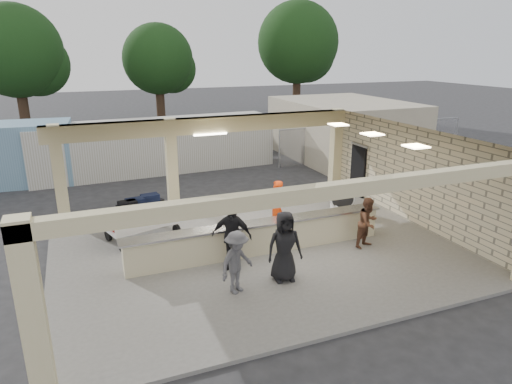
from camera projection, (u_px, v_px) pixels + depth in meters
name	position (u px, v px, depth m)	size (l,w,h in m)	color
ground	(253.00, 249.00, 14.36)	(120.00, 120.00, 0.00)	#262628
pavilion	(252.00, 201.00, 14.62)	(12.01, 10.00, 3.55)	slate
baggage_counter	(259.00, 237.00, 13.74)	(8.20, 0.58, 0.98)	beige
luggage_cart	(140.00, 216.00, 14.68)	(2.72, 2.12, 1.40)	white
drum_fan	(342.00, 198.00, 17.16)	(0.97, 0.60, 1.02)	white
baggage_handler	(276.00, 207.00, 15.18)	(0.65, 0.36, 1.79)	#FB3F0D
passenger_a	(368.00, 223.00, 14.05)	(0.78, 0.34, 1.59)	brown
passenger_b	(232.00, 236.00, 12.63)	(1.13, 0.41, 1.92)	black
passenger_c	(237.00, 262.00, 11.39)	(1.07, 0.37, 1.65)	#55555B
passenger_d	(284.00, 246.00, 11.97)	(0.94, 0.38, 1.92)	black
car_white_a	(314.00, 133.00, 29.91)	(2.30, 4.86, 1.39)	white
car_white_b	(353.00, 132.00, 29.72)	(1.85, 4.97, 1.57)	white
car_dark	(242.00, 134.00, 29.10)	(1.65, 4.67, 1.56)	black
container_white	(156.00, 146.00, 23.13)	(12.01, 2.40, 2.60)	silver
fence	(375.00, 140.00, 25.91)	(12.06, 0.06, 2.03)	gray
tree_left	(21.00, 55.00, 31.34)	(6.60, 6.30, 9.00)	#382619
tree_mid	(162.00, 62.00, 36.84)	(6.00, 5.60, 8.00)	#382619
tree_right	(300.00, 46.00, 39.83)	(7.20, 7.00, 10.00)	#382619
adjacent_building	(344.00, 129.00, 26.10)	(6.00, 8.00, 3.20)	#B6AB91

